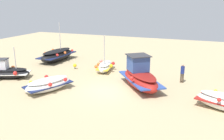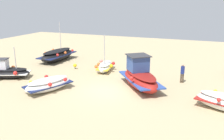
{
  "view_description": "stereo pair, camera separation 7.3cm",
  "coord_description": "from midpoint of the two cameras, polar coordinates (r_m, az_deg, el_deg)",
  "views": [
    {
      "loc": [
        -6.63,
        15.86,
        6.69
      ],
      "look_at": [
        0.75,
        -2.71,
        0.9
      ],
      "focal_mm": 38.12,
      "sensor_mm": 36.0,
      "label": 1
    },
    {
      "loc": [
        -6.7,
        15.83,
        6.69
      ],
      "look_at": [
        0.75,
        -2.71,
        0.9
      ],
      "focal_mm": 38.12,
      "sensor_mm": 36.0,
      "label": 2
    }
  ],
  "objects": [
    {
      "name": "person_walking",
      "position": [
        20.92,
        16.44,
        -0.44
      ],
      "size": [
        0.32,
        0.32,
        1.66
      ],
      "rotation": [
        0.0,
        0.0,
        4.81
      ],
      "color": "brown",
      "rests_on": "ground_plane"
    },
    {
      "name": "fishing_boat_2",
      "position": [
        28.38,
        -13.1,
        3.54
      ],
      "size": [
        2.65,
        5.23,
        4.41
      ],
      "rotation": [
        0.0,
        0.0,
        1.53
      ],
      "color": "black",
      "rests_on": "ground_plane"
    },
    {
      "name": "fishing_boat_6",
      "position": [
        23.3,
        -23.57,
        -0.43
      ],
      "size": [
        3.83,
        2.73,
        2.84
      ],
      "rotation": [
        0.0,
        0.0,
        0.4
      ],
      "color": "black",
      "rests_on": "ground_plane"
    },
    {
      "name": "fishing_boat_1",
      "position": [
        19.05,
        -15.1,
        -3.35
      ],
      "size": [
        2.87,
        4.08,
        1.06
      ],
      "rotation": [
        0.0,
        0.0,
        4.3
      ],
      "color": "white",
      "rests_on": "ground_plane"
    },
    {
      "name": "fishing_boat_5",
      "position": [
        19.11,
        6.61,
        -1.63
      ],
      "size": [
        4.69,
        5.2,
        2.6
      ],
      "rotation": [
        0.0,
        0.0,
        5.38
      ],
      "color": "maroon",
      "rests_on": "ground_plane"
    },
    {
      "name": "ground_plane",
      "position": [
        18.45,
        -1.07,
        -5.11
      ],
      "size": [
        57.1,
        57.1,
        0.0
      ],
      "primitive_type": "plane",
      "color": "tan"
    },
    {
      "name": "mooring_buoy_0",
      "position": [
        24.66,
        -8.99,
        1.08
      ],
      "size": [
        0.37,
        0.37,
        0.55
      ],
      "color": "#3F3F42",
      "rests_on": "ground_plane"
    },
    {
      "name": "fishing_boat_4",
      "position": [
        23.68,
        -1.71,
        0.9
      ],
      "size": [
        1.93,
        3.34,
        3.65
      ],
      "rotation": [
        0.0,
        0.0,
        4.87
      ],
      "color": "white",
      "rests_on": "ground_plane"
    }
  ]
}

